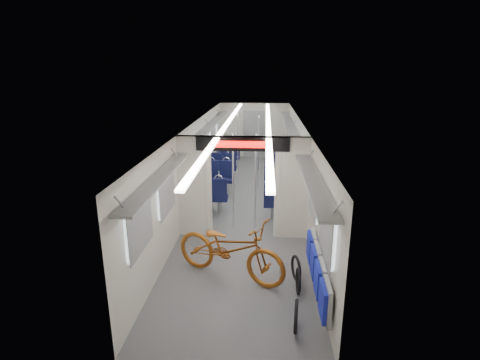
{
  "coord_description": "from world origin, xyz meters",
  "views": [
    {
      "loc": [
        0.47,
        -9.92,
        3.7
      ],
      "look_at": [
        -0.11,
        -1.31,
        1.11
      ],
      "focal_mm": 28.0,
      "sensor_mm": 36.0,
      "label": 1
    }
  ],
  "objects": [
    {
      "name": "seat_bay_near_left",
      "position": [
        -0.93,
        0.19,
        0.54
      ],
      "size": [
        0.9,
        2.04,
        1.09
      ],
      "color": "black",
      "rests_on": "ground"
    },
    {
      "name": "bike_hoop_b",
      "position": [
        1.08,
        -4.29,
        0.21
      ],
      "size": [
        0.06,
        0.47,
        0.46
      ],
      "primitive_type": "torus",
      "rotation": [
        1.57,
        0.0,
        1.59
      ],
      "color": "black",
      "rests_on": "ground"
    },
    {
      "name": "bicycle",
      "position": [
        -0.12,
        -3.83,
        0.57
      ],
      "size": [
        2.3,
        1.58,
        1.15
      ],
      "primitive_type": "imported",
      "rotation": [
        0.0,
        0.0,
        1.15
      ],
      "color": "#964F15",
      "rests_on": "ground"
    },
    {
      "name": "seat_bay_near_right",
      "position": [
        0.93,
        -0.08,
        0.56
      ],
      "size": [
        0.93,
        2.17,
        1.13
      ],
      "color": "black",
      "rests_on": "ground"
    },
    {
      "name": "bike_hoop_c",
      "position": [
        1.07,
        -3.87,
        0.22
      ],
      "size": [
        0.17,
        0.48,
        0.48
      ],
      "primitive_type": "torus",
      "rotation": [
        1.57,
        0.0,
        1.82
      ],
      "color": "black",
      "rests_on": "ground"
    },
    {
      "name": "stanchion_far_right",
      "position": [
        0.27,
        1.59,
        1.15
      ],
      "size": [
        0.04,
        0.04,
        2.3
      ],
      "primitive_type": "cylinder",
      "color": "silver",
      "rests_on": "ground"
    },
    {
      "name": "flip_bench",
      "position": [
        1.35,
        -4.52,
        0.58
      ],
      "size": [
        0.12,
        2.15,
        0.57
      ],
      "color": "gray",
      "rests_on": "carriage"
    },
    {
      "name": "stanchion_far_left",
      "position": [
        -0.41,
        2.03,
        1.15
      ],
      "size": [
        0.04,
        0.04,
        2.3
      ],
      "primitive_type": "cylinder",
      "color": "silver",
      "rests_on": "ground"
    },
    {
      "name": "stanchion_near_left",
      "position": [
        -0.25,
        -1.65,
        1.15
      ],
      "size": [
        0.04,
        0.04,
        2.3
      ],
      "primitive_type": "cylinder",
      "color": "silver",
      "rests_on": "ground"
    },
    {
      "name": "carriage",
      "position": [
        0.0,
        -0.27,
        1.5
      ],
      "size": [
        12.0,
        12.02,
        2.31
      ],
      "color": "#515456",
      "rests_on": "ground"
    },
    {
      "name": "seat_bay_far_left",
      "position": [
        -0.93,
        3.26,
        0.53
      ],
      "size": [
        0.89,
        1.98,
        1.07
      ],
      "color": "black",
      "rests_on": "ground"
    },
    {
      "name": "bike_hoop_a",
      "position": [
        0.97,
        -5.25,
        0.22
      ],
      "size": [
        0.11,
        0.5,
        0.5
      ],
      "primitive_type": "torus",
      "rotation": [
        1.57,
        0.0,
        1.45
      ],
      "color": "black",
      "rests_on": "ground"
    },
    {
      "name": "seat_bay_far_right",
      "position": [
        0.94,
        3.28,
        0.52
      ],
      "size": [
        0.88,
        1.93,
        1.06
      ],
      "color": "black",
      "rests_on": "ground"
    },
    {
      "name": "stanchion_near_right",
      "position": [
        0.27,
        -1.65,
        1.15
      ],
      "size": [
        0.05,
        0.05,
        2.3
      ],
      "primitive_type": "cylinder",
      "color": "silver",
      "rests_on": "ground"
    }
  ]
}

